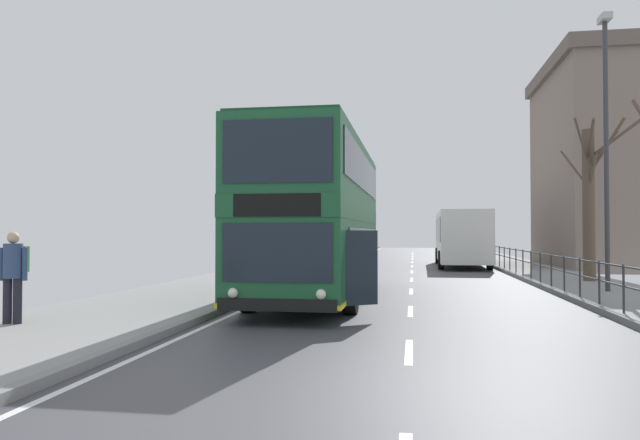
{
  "coord_description": "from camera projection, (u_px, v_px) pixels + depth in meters",
  "views": [
    {
      "loc": [
        0.07,
        -6.69,
        1.82
      ],
      "look_at": [
        -2.47,
        9.43,
        2.19
      ],
      "focal_mm": 33.3,
      "sensor_mm": 36.0,
      "label": 1
    }
  ],
  "objects": [
    {
      "name": "ground",
      "position": [
        343.0,
        391.0,
        6.69
      ],
      "size": [
        15.8,
        140.0,
        0.2
      ],
      "color": "#434349"
    },
    {
      "name": "double_decker_bus_main",
      "position": [
        319.0,
        218.0,
        16.36
      ],
      "size": [
        3.18,
        10.26,
        4.31
      ],
      "color": "#19512D",
      "rests_on": "ground"
    },
    {
      "name": "pedestrian_with_backpack",
      "position": [
        14.0,
        270.0,
        11.08
      ],
      "size": [
        0.55,
        0.56,
        1.71
      ],
      "color": "black",
      "rests_on": "ground"
    },
    {
      "name": "background_bus_far_lane",
      "position": [
        461.0,
        237.0,
        32.87
      ],
      "size": [
        2.76,
        9.88,
        2.99
      ],
      "color": "white",
      "rests_on": "ground"
    },
    {
      "name": "street_lamp_far_side",
      "position": [
        606.0,
        131.0,
        17.36
      ],
      "size": [
        0.28,
        0.6,
        8.12
      ],
      "color": "#38383D",
      "rests_on": "ground"
    },
    {
      "name": "pedestrian_railing_far_kerb",
      "position": [
        531.0,
        260.0,
        22.32
      ],
      "size": [
        0.05,
        29.92,
        1.03
      ],
      "color": "#2D3338",
      "rests_on": "ground"
    },
    {
      "name": "bare_tree_far_00",
      "position": [
        590.0,
        198.0,
        21.06
      ],
      "size": [
        2.51,
        2.91,
        5.72
      ],
      "color": "brown",
      "rests_on": "ground"
    }
  ]
}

